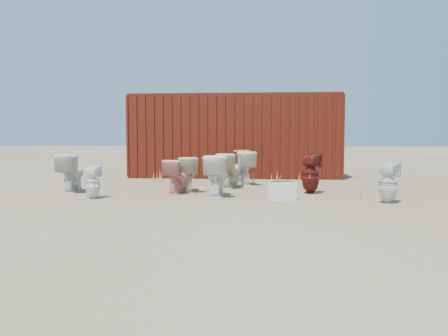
# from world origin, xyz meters

# --- Properties ---
(ground) EXTENTS (100.00, 100.00, 0.00)m
(ground) POSITION_xyz_m (0.00, 0.00, 0.00)
(ground) COLOR brown
(ground) RESTS_ON ground
(shipping_container) EXTENTS (6.00, 2.40, 2.40)m
(shipping_container) POSITION_xyz_m (0.00, 5.20, 1.20)
(shipping_container) COLOR #50120D
(shipping_container) RESTS_ON ground
(toilet_front_a) EXTENTS (0.53, 0.84, 0.82)m
(toilet_front_a) POSITION_xyz_m (-3.29, 0.88, 0.41)
(toilet_front_a) COLOR white
(toilet_front_a) RESTS_ON ground
(toilet_front_pink) EXTENTS (0.68, 0.80, 0.71)m
(toilet_front_pink) POSITION_xyz_m (-0.94, 0.82, 0.35)
(toilet_front_pink) COLOR pink
(toilet_front_pink) RESTS_ON ground
(toilet_front_c) EXTENTS (0.46, 0.81, 0.82)m
(toilet_front_c) POSITION_xyz_m (-0.14, 0.43, 0.41)
(toilet_front_c) COLOR white
(toilet_front_c) RESTS_ON ground
(toilet_front_maroon) EXTENTS (0.52, 0.52, 0.84)m
(toilet_front_maroon) POSITION_xyz_m (1.77, 1.00, 0.42)
(toilet_front_maroon) COLOR #5C150F
(toilet_front_maroon) RESTS_ON ground
(toilet_back_a) EXTENTS (0.31, 0.31, 0.64)m
(toilet_back_a) POSITION_xyz_m (-2.46, -0.08, 0.32)
(toilet_back_a) COLOR white
(toilet_back_a) RESTS_ON ground
(toilet_back_beige_left) EXTENTS (0.60, 0.82, 0.75)m
(toilet_back_beige_left) POSITION_xyz_m (-0.84, 1.11, 0.38)
(toilet_back_beige_left) COLOR beige
(toilet_back_beige_left) RESTS_ON ground
(toilet_back_beige_right) EXTENTS (0.64, 0.88, 0.80)m
(toilet_back_beige_right) POSITION_xyz_m (0.04, 1.92, 0.40)
(toilet_back_beige_right) COLOR beige
(toilet_back_beige_right) RESTS_ON ground
(toilet_back_yellowlid) EXTENTS (0.75, 0.93, 0.82)m
(toilet_back_yellowlid) POSITION_xyz_m (0.29, 2.57, 0.41)
(toilet_back_yellowlid) COLOR white
(toilet_back_yellowlid) RESTS_ON ground
(toilet_back_e) EXTENTS (0.47, 0.47, 0.74)m
(toilet_back_e) POSITION_xyz_m (2.98, -0.23, 0.37)
(toilet_back_e) COLOR silver
(toilet_back_e) RESTS_ON ground
(yellow_lid) EXTENTS (0.42, 0.52, 0.02)m
(yellow_lid) POSITION_xyz_m (0.29, 2.57, 0.84)
(yellow_lid) COLOR gold
(yellow_lid) RESTS_ON toilet_back_yellowlid
(loose_tank) EXTENTS (0.54, 0.35, 0.35)m
(loose_tank) POSITION_xyz_m (1.13, -0.01, 0.17)
(loose_tank) COLOR white
(loose_tank) RESTS_ON ground
(loose_lid_near) EXTENTS (0.42, 0.52, 0.02)m
(loose_lid_near) POSITION_xyz_m (-1.23, 2.70, 0.01)
(loose_lid_near) COLOR beige
(loose_lid_near) RESTS_ON ground
(loose_lid_far) EXTENTS (0.47, 0.55, 0.02)m
(loose_lid_far) POSITION_xyz_m (-0.59, 1.62, 0.01)
(loose_lid_far) COLOR beige
(loose_lid_far) RESTS_ON ground
(weed_clump_a) EXTENTS (0.36, 0.36, 0.30)m
(weed_clump_a) POSITION_xyz_m (-1.88, 2.97, 0.15)
(weed_clump_a) COLOR #A98A43
(weed_clump_a) RESTS_ON ground
(weed_clump_b) EXTENTS (0.32, 0.32, 0.30)m
(weed_clump_b) POSITION_xyz_m (0.47, 2.53, 0.15)
(weed_clump_b) COLOR #A98A43
(weed_clump_b) RESTS_ON ground
(weed_clump_c) EXTENTS (0.36, 0.36, 0.31)m
(weed_clump_c) POSITION_xyz_m (1.85, 2.76, 0.15)
(weed_clump_c) COLOR #A98A43
(weed_clump_c) RESTS_ON ground
(weed_clump_d) EXTENTS (0.30, 0.30, 0.29)m
(weed_clump_d) POSITION_xyz_m (-0.42, 3.31, 0.14)
(weed_clump_d) COLOR #A98A43
(weed_clump_d) RESTS_ON ground
(weed_clump_e) EXTENTS (0.34, 0.34, 0.29)m
(weed_clump_e) POSITION_xyz_m (1.13, 3.47, 0.14)
(weed_clump_e) COLOR #A98A43
(weed_clump_e) RESTS_ON ground
(weed_clump_f) EXTENTS (0.28, 0.28, 0.25)m
(weed_clump_f) POSITION_xyz_m (2.69, 0.39, 0.13)
(weed_clump_f) COLOR #A98A43
(weed_clump_f) RESTS_ON ground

